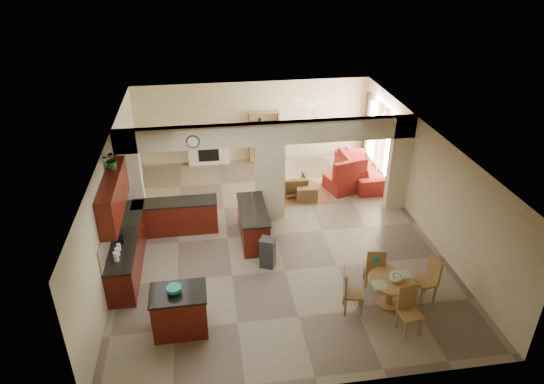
{
  "coord_description": "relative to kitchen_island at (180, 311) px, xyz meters",
  "views": [
    {
      "loc": [
        -1.69,
        -10.79,
        7.13
      ],
      "look_at": [
        -0.04,
        0.3,
        1.13
      ],
      "focal_mm": 32.0,
      "sensor_mm": 36.0,
      "label": 1
    }
  ],
  "objects": [
    {
      "name": "partition_left_pier",
      "position": [
        -1.28,
        4.21,
        0.92
      ],
      "size": [
        0.6,
        0.25,
        2.8
      ],
      "primitive_type": "cube",
      "color": "#C1B38D",
      "rests_on": "floor"
    },
    {
      "name": "drape_a_left",
      "position": [
        6.35,
        4.91,
        0.72
      ],
      "size": [
        0.1,
        0.28,
        2.3
      ],
      "primitive_type": "cube",
      "color": "#451C1B",
      "rests_on": "wall_right"
    },
    {
      "name": "window_b",
      "position": [
        6.39,
        7.21,
        0.72
      ],
      "size": [
        0.02,
        0.9,
        1.9
      ],
      "primitive_type": "cube",
      "color": "white",
      "rests_on": "wall_right"
    },
    {
      "name": "wall_right",
      "position": [
        6.42,
        3.21,
        0.92
      ],
      "size": [
        0.0,
        10.0,
        10.0
      ],
      "primitive_type": "plane",
      "rotation": [
        1.57,
        0.0,
        -1.57
      ],
      "color": "#C1B38D",
      "rests_on": "floor"
    },
    {
      "name": "chair_north",
      "position": [
        4.3,
        0.76,
        0.07
      ],
      "size": [
        0.5,
        0.5,
        1.02
      ],
      "rotation": [
        0.0,
        0.0,
        2.93
      ],
      "color": "olive",
      "rests_on": "floor"
    },
    {
      "name": "upper_cabinets",
      "position": [
        -1.4,
        2.41,
        1.44
      ],
      "size": [
        0.35,
        2.4,
        0.9
      ],
      "primitive_type": "cube",
      "color": "#3A0A06",
      "rests_on": "wall_left"
    },
    {
      "name": "drape_b_left",
      "position": [
        6.35,
        6.61,
        0.72
      ],
      "size": [
        0.1,
        0.28,
        2.3
      ],
      "primitive_type": "cube",
      "color": "#451C1B",
      "rests_on": "wall_right"
    },
    {
      "name": "plant",
      "position": [
        -1.4,
        2.91,
        2.11
      ],
      "size": [
        0.44,
        0.39,
        0.44
      ],
      "primitive_type": "imported",
      "rotation": [
        0.0,
        0.0,
        0.13
      ],
      "color": "#1E4813",
      "rests_on": "upper_cabinets"
    },
    {
      "name": "teal_bowl",
      "position": [
        -0.06,
        -0.0,
        0.55
      ],
      "size": [
        0.3,
        0.3,
        0.14
      ],
      "primitive_type": "cylinder",
      "color": "#138771",
      "rests_on": "kitchen_island"
    },
    {
      "name": "fireplace",
      "position": [
        0.82,
        8.04,
        0.13
      ],
      "size": [
        1.6,
        0.35,
        1.2
      ],
      "color": "white",
      "rests_on": "floor"
    },
    {
      "name": "fruit_bowl",
      "position": [
        4.5,
        0.05,
        0.27
      ],
      "size": [
        0.29,
        0.29,
        0.16
      ],
      "primitive_type": "cylinder",
      "color": "#7CAB24",
      "rests_on": "dining_table"
    },
    {
      "name": "wall_front",
      "position": [
        2.42,
        -1.79,
        0.92
      ],
      "size": [
        8.0,
        0.0,
        8.0
      ],
      "primitive_type": "plane",
      "rotation": [
        -1.57,
        0.0,
        0.0
      ],
      "color": "#C1B38D",
      "rests_on": "floor"
    },
    {
      "name": "ceiling",
      "position": [
        2.42,
        3.21,
        2.32
      ],
      "size": [
        10.0,
        10.0,
        0.0
      ],
      "primitive_type": "plane",
      "rotation": [
        3.14,
        0.0,
        0.0
      ],
      "color": "white",
      "rests_on": "wall_back"
    },
    {
      "name": "ottoman",
      "position": [
        3.66,
        5.04,
        -0.26
      ],
      "size": [
        0.65,
        0.65,
        0.44
      ],
      "primitive_type": "cube",
      "rotation": [
        0.0,
        0.0,
        -0.08
      ],
      "color": "maroon",
      "rests_on": "floor"
    },
    {
      "name": "partition_header",
      "position": [
        2.42,
        4.21,
        2.02
      ],
      "size": [
        8.0,
        0.25,
        0.6
      ],
      "primitive_type": "cube",
      "color": "#C1B38D",
      "rests_on": "partition_center_pier"
    },
    {
      "name": "chaise",
      "position": [
        4.99,
        5.47,
        -0.26
      ],
      "size": [
        1.35,
        1.21,
        0.45
      ],
      "primitive_type": "cube",
      "rotation": [
        0.0,
        0.0,
        0.28
      ],
      "color": "maroon",
      "rests_on": "floor"
    },
    {
      "name": "drape_b_right",
      "position": [
        6.35,
        7.81,
        0.72
      ],
      "size": [
        0.1,
        0.28,
        2.3
      ],
      "primitive_type": "cube",
      "color": "#451C1B",
      "rests_on": "wall_right"
    },
    {
      "name": "chair_south",
      "position": [
        4.52,
        -0.64,
        0.07
      ],
      "size": [
        0.47,
        0.47,
        1.02
      ],
      "rotation": [
        0.0,
        0.0,
        0.12
      ],
      "color": "olive",
      "rests_on": "floor"
    },
    {
      "name": "ceiling_fan",
      "position": [
        3.92,
        6.21,
        2.08
      ],
      "size": [
        1.0,
        1.0,
        0.1
      ],
      "primitive_type": "cylinder",
      "color": "white",
      "rests_on": "ceiling"
    },
    {
      "name": "wall_left",
      "position": [
        -1.58,
        3.21,
        0.92
      ],
      "size": [
        0.0,
        10.0,
        10.0
      ],
      "primitive_type": "plane",
      "rotation": [
        1.57,
        0.0,
        1.57
      ],
      "color": "#C1B38D",
      "rests_on": "floor"
    },
    {
      "name": "trash_can",
      "position": [
        2.03,
        1.86,
        -0.12
      ],
      "size": [
        0.43,
        0.4,
        0.72
      ],
      "primitive_type": "cube",
      "rotation": [
        0.0,
        0.0,
        -0.43
      ],
      "color": "#2A2A2D",
      "rests_on": "floor"
    },
    {
      "name": "sofa",
      "position": [
        5.72,
        6.11,
        -0.1
      ],
      "size": [
        2.65,
        1.16,
        0.76
      ],
      "primitive_type": "imported",
      "rotation": [
        0.0,
        0.0,
        1.63
      ],
      "color": "maroon",
      "rests_on": "floor"
    },
    {
      "name": "wall_back",
      "position": [
        2.42,
        8.21,
        0.92
      ],
      "size": [
        8.0,
        0.0,
        8.0
      ],
      "primitive_type": "plane",
      "rotation": [
        1.57,
        0.0,
        0.0
      ],
      "color": "#C1B38D",
      "rests_on": "floor"
    },
    {
      "name": "kitchen_island",
      "position": [
        0.0,
        0.0,
        0.0
      ],
      "size": [
        1.12,
        0.8,
        0.96
      ],
      "rotation": [
        0.0,
        0.0,
        0.01
      ],
      "color": "#3A0A06",
      "rests_on": "floor"
    },
    {
      "name": "peninsula",
      "position": [
        1.82,
        3.09,
        -0.03
      ],
      "size": [
        0.7,
        1.85,
        0.91
      ],
      "color": "#3A0A06",
      "rests_on": "floor"
    },
    {
      "name": "rug",
      "position": [
        3.62,
        5.31,
        -0.48
      ],
      "size": [
        1.6,
        1.3,
        0.01
      ],
      "primitive_type": "cube",
      "color": "#955F36",
      "rests_on": "floor"
    },
    {
      "name": "wall_clock",
      "position": [
        0.42,
        4.06,
        1.97
      ],
      "size": [
        0.34,
        0.03,
        0.34
      ],
      "primitive_type": "cylinder",
      "rotation": [
        1.57,
        0.0,
        0.0
      ],
      "color": "#522F1B",
      "rests_on": "partition_header"
    },
    {
      "name": "shelving_unit",
      "position": [
        2.77,
        8.03,
        0.42
      ],
      "size": [
        1.0,
        0.32,
        1.8
      ],
      "primitive_type": "cube",
      "color": "olive",
      "rests_on": "floor"
    },
    {
      "name": "armchair",
      "position": [
        3.35,
        5.38,
        -0.15
      ],
      "size": [
        0.73,
        0.75,
        0.66
      ],
      "primitive_type": "imported",
      "rotation": [
        0.0,
        0.0,
        3.18
      ],
      "color": "maroon",
      "rests_on": "floor"
    },
    {
      "name": "chair_west",
      "position": [
        3.51,
        0.07,
        0.07
      ],
      "size": [
        0.5,
        0.5,
        1.02
      ],
      "rotation": [
        0.0,
        0.0,
        1.36
      ],
      "color": "olive",
      "rests_on": "floor"
    },
    {
      "name": "dining_table",
      "position": [
        4.43,
        0.1,
        -0.02
      ],
      "size": [
        0.99,
        0.99,
        0.68
      ],
      "color": "olive",
      "rests_on": "floor"
    },
    {
      "name": "partition_right_pier",
      "position": [
        6.12,
        4.21,
        0.92
      ],
      "size": [
        0.6,
        0.25,
        2.8
      ],
      "primitive_type": "cube",
      "color": "#C1B38D",
      "rests_on": "floor"
    },
    {
      "name": "chair_east",
      "position": [
        5.33,
        0.2,
        0.07
      ],
      "size": [
        0.48,
        0.48,
        1.02
      ],
      "rotation": [
        0.0,
        0.0,
        4.87
      ],
      "color": "olive",
      "rests_on": "floor"
    },
    {
      "name": "partition_center_pier",
      "position": [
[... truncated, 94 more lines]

